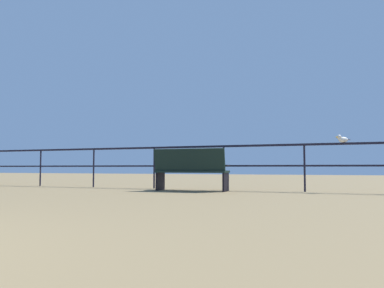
% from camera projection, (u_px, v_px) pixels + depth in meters
% --- Properties ---
extents(pier_railing, '(24.56, 0.05, 1.08)m').
position_uv_depth(pier_railing, '(188.00, 157.00, 9.71)').
color(pier_railing, black).
rests_on(pier_railing, ground_plane).
extents(bench_near_left, '(1.71, 0.78, 0.97)m').
position_uv_depth(bench_near_left, '(191.00, 168.00, 8.92)').
color(bench_near_left, black).
rests_on(bench_near_left, ground_plane).
extents(seagull_on_rail, '(0.32, 0.26, 0.17)m').
position_uv_depth(seagull_on_rail, '(342.00, 139.00, 8.38)').
color(seagull_on_rail, silver).
rests_on(seagull_on_rail, pier_railing).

